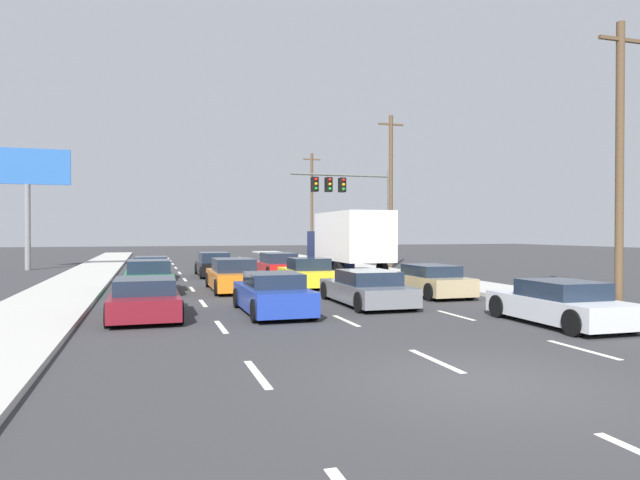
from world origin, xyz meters
name	(u,v)px	position (x,y,z in m)	size (l,w,h in m)	color
ground_plane	(241,274)	(0.00, 25.00, 0.00)	(140.00, 140.00, 0.00)	#333335
sidewalk_right	(408,275)	(8.41, 20.00, 0.07)	(2.92, 80.00, 0.14)	#B2AFA8
sidewalk_left	(75,284)	(-8.41, 20.00, 0.07)	(2.92, 80.00, 0.14)	#B2AFA8
lane_markings	(251,278)	(0.00, 21.62, 0.00)	(6.94, 52.00, 0.01)	silver
car_white	(151,269)	(-5.05, 22.47, 0.54)	(2.00, 4.25, 1.18)	white
car_green	(149,278)	(-5.18, 15.80, 0.60)	(1.99, 4.46, 1.31)	#196B38
car_maroon	(145,299)	(-5.28, 8.87, 0.53)	(1.95, 4.35, 1.13)	maroon
car_black	(214,265)	(-1.70, 23.60, 0.61)	(1.85, 4.63, 1.32)	black
car_orange	(233,276)	(-1.82, 15.43, 0.61)	(1.90, 4.70, 1.35)	orange
car_blue	(273,295)	(-1.64, 8.54, 0.57)	(1.82, 4.24, 1.23)	#1E389E
car_red	(278,265)	(1.76, 22.82, 0.59)	(2.02, 4.59, 1.28)	red
car_yellow	(307,274)	(1.56, 16.07, 0.58)	(1.96, 4.18, 1.30)	yellow
car_gray	(366,289)	(1.80, 9.62, 0.54)	(2.00, 4.67, 1.16)	slate
box_truck	(348,240)	(5.16, 20.74, 2.02)	(2.70, 7.67, 3.50)	white
car_tan	(429,281)	(5.13, 11.47, 0.56)	(1.81, 4.31, 1.19)	tan
car_silver	(559,304)	(5.13, 4.34, 0.54)	(1.92, 4.18, 1.17)	#B7BABF
traffic_signal_mast	(345,192)	(7.32, 27.24, 5.12)	(6.99, 0.69, 6.65)	#595B56
utility_pole_near	(620,159)	(10.38, 7.62, 4.97)	(1.80, 0.28, 9.66)	brown
utility_pole_mid	(391,190)	(10.51, 26.94, 5.30)	(1.80, 0.28, 10.32)	brown
utility_pole_far	(312,204)	(10.60, 46.41, 5.34)	(1.80, 0.28, 10.39)	brown
roadside_billboard	(27,180)	(-12.62, 32.13, 5.78)	(5.16, 0.36, 7.84)	slate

